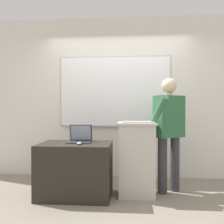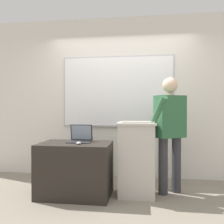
# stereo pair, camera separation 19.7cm
# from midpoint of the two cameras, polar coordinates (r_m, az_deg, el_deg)

# --- Properties ---
(ground_plane) EXTENTS (30.00, 30.00, 0.00)m
(ground_plane) POSITION_cam_midpoint_polar(r_m,az_deg,el_deg) (3.12, -1.79, -21.97)
(ground_plane) COLOR gray
(back_wall) EXTENTS (6.40, 0.17, 2.82)m
(back_wall) POSITION_cam_midpoint_polar(r_m,az_deg,el_deg) (4.25, 0.16, 3.59)
(back_wall) COLOR silver
(back_wall) RESTS_ON ground_plane
(lectern_podium) EXTENTS (0.53, 0.44, 1.02)m
(lectern_podium) POSITION_cam_midpoint_polar(r_m,az_deg,el_deg) (3.37, 4.29, -11.12)
(lectern_podium) COLOR #BCB7AD
(lectern_podium) RESTS_ON ground_plane
(side_desk) EXTENTS (0.99, 0.64, 0.73)m
(side_desk) POSITION_cam_midpoint_polar(r_m,az_deg,el_deg) (3.42, -10.47, -13.46)
(side_desk) COLOR #28231E
(side_desk) RESTS_ON ground_plane
(person_presenter) EXTENTS (0.59, 0.70, 1.65)m
(person_presenter) POSITION_cam_midpoint_polar(r_m,az_deg,el_deg) (3.50, 11.99, -3.35)
(person_presenter) COLOR #333338
(person_presenter) RESTS_ON ground_plane
(laptop) EXTENTS (0.33, 0.25, 0.25)m
(laptop) POSITION_cam_midpoint_polar(r_m,az_deg,el_deg) (3.42, -9.30, -5.88)
(laptop) COLOR #28282D
(laptop) RESTS_ON side_desk
(wireless_keyboard) EXTENTS (0.44, 0.14, 0.02)m
(wireless_keyboard) POSITION_cam_midpoint_polar(r_m,az_deg,el_deg) (3.25, 4.76, -2.40)
(wireless_keyboard) COLOR beige
(wireless_keyboard) RESTS_ON lectern_podium
(computer_mouse_by_laptop) EXTENTS (0.06, 0.10, 0.03)m
(computer_mouse_by_laptop) POSITION_cam_midpoint_polar(r_m,az_deg,el_deg) (3.20, -9.63, -7.44)
(computer_mouse_by_laptop) COLOR #BCBCC1
(computer_mouse_by_laptop) RESTS_ON side_desk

